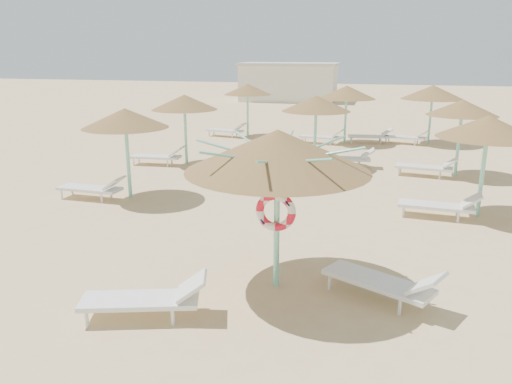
# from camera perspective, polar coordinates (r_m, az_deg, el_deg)

# --- Properties ---
(ground) EXTENTS (120.00, 120.00, 0.00)m
(ground) POSITION_cam_1_polar(r_m,az_deg,el_deg) (9.67, 0.17, -10.13)
(ground) COLOR #D3B880
(ground) RESTS_ON ground
(main_palapa) EXTENTS (3.27, 3.27, 2.94)m
(main_palapa) POSITION_cam_1_polar(r_m,az_deg,el_deg) (8.69, 2.48, 4.65)
(main_palapa) COLOR #80DDC4
(main_palapa) RESTS_ON ground
(lounger_main_a) EXTENTS (2.13, 1.19, 0.74)m
(lounger_main_a) POSITION_cam_1_polar(r_m,az_deg,el_deg) (8.48, -12.21, -11.77)
(lounger_main_a) COLOR white
(lounger_main_a) RESTS_ON ground
(lounger_main_b) EXTENTS (2.15, 1.51, 0.76)m
(lounger_main_b) POSITION_cam_1_polar(r_m,az_deg,el_deg) (9.09, 14.51, -9.93)
(lounger_main_b) COLOR white
(lounger_main_b) RESTS_ON ground
(palapa_field) EXTENTS (13.20, 14.42, 2.72)m
(palapa_field) POSITION_cam_1_polar(r_m,az_deg,el_deg) (19.78, 8.64, 10.05)
(palapa_field) COLOR #80DDC4
(palapa_field) RESTS_ON ground
(service_hut) EXTENTS (8.40, 4.40, 3.25)m
(service_hut) POSITION_cam_1_polar(r_m,az_deg,el_deg) (44.26, 3.74, 12.44)
(service_hut) COLOR silver
(service_hut) RESTS_ON ground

